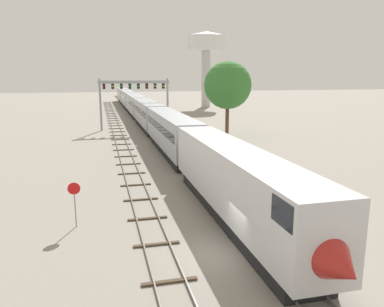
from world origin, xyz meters
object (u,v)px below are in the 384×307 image
(stop_sign, at_px, (75,198))
(trackside_tree_left, at_px, (228,85))
(passenger_train, at_px, (141,108))
(signal_gantry, at_px, (134,92))
(water_tower, at_px, (206,47))

(stop_sign, relative_size, trackside_tree_left, 0.25)
(passenger_train, relative_size, signal_gantry, 10.99)
(water_tower, relative_size, trackside_tree_left, 1.89)
(signal_gantry, bearing_deg, water_tower, 59.93)
(passenger_train, xyz_separation_m, signal_gantry, (-2.25, -11.98, 3.88))
(signal_gantry, height_order, water_tower, water_tower)
(passenger_train, relative_size, stop_sign, 46.16)
(water_tower, relative_size, stop_sign, 7.50)
(passenger_train, bearing_deg, stop_sign, -100.40)
(signal_gantry, relative_size, water_tower, 0.56)
(water_tower, distance_m, trackside_tree_left, 55.46)
(water_tower, bearing_deg, passenger_train, -126.08)
(passenger_train, bearing_deg, trackside_tree_left, -63.33)
(water_tower, bearing_deg, trackside_tree_left, -102.38)
(water_tower, bearing_deg, signal_gantry, -120.07)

